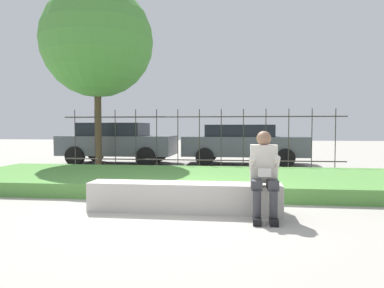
{
  "coord_description": "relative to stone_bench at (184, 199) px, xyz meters",
  "views": [
    {
      "loc": [
        1.15,
        -5.64,
        1.3
      ],
      "look_at": [
        0.06,
        2.76,
        0.91
      ],
      "focal_mm": 35.0,
      "sensor_mm": 36.0,
      "label": 1
    }
  ],
  "objects": [
    {
      "name": "ground_plane",
      "position": [
        -0.29,
        0.0,
        -0.2
      ],
      "size": [
        60.0,
        60.0,
        0.0
      ],
      "primitive_type": "plane",
      "color": "#A8A399"
    },
    {
      "name": "stone_bench",
      "position": [
        0.0,
        0.0,
        0.0
      ],
      "size": [
        2.95,
        0.48,
        0.44
      ],
      "color": "beige",
      "rests_on": "ground_plane"
    },
    {
      "name": "person_seated_reader",
      "position": [
        1.19,
        -0.27,
        0.48
      ],
      "size": [
        0.42,
        0.73,
        1.24
      ],
      "color": "black",
      "rests_on": "ground_plane"
    },
    {
      "name": "grass_berm",
      "position": [
        -0.29,
        2.4,
        -0.06
      ],
      "size": [
        9.98,
        3.4,
        0.27
      ],
      "color": "#569342",
      "rests_on": "ground_plane"
    },
    {
      "name": "iron_fence",
      "position": [
        -0.29,
        4.82,
        0.74
      ],
      "size": [
        7.98,
        0.03,
        1.79
      ],
      "color": "#332D28",
      "rests_on": "ground_plane"
    },
    {
      "name": "car_parked_left",
      "position": [
        -3.42,
        7.04,
        0.57
      ],
      "size": [
        3.92,
        2.02,
        1.43
      ],
      "rotation": [
        0.0,
        0.0,
        -0.01
      ],
      "color": "#4C5156",
      "rests_on": "ground_plane"
    },
    {
      "name": "car_parked_center",
      "position": [
        0.97,
        7.42,
        0.54
      ],
      "size": [
        4.2,
        1.92,
        1.37
      ],
      "rotation": [
        0.0,
        0.0,
        -0.01
      ],
      "color": "#4C5156",
      "rests_on": "ground_plane"
    },
    {
      "name": "tree_behind_fence",
      "position": [
        -3.53,
        5.5,
        3.72
      ],
      "size": [
        3.43,
        3.43,
        5.64
      ],
      "color": "#4C3D28",
      "rests_on": "ground_plane"
    }
  ]
}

